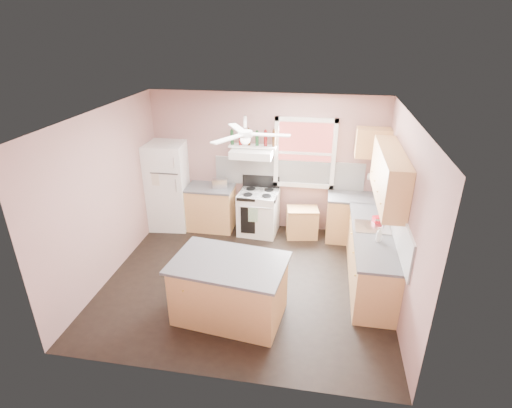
% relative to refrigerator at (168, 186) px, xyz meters
% --- Properties ---
extents(floor, '(4.50, 4.50, 0.00)m').
position_rel_refrigerator_xyz_m(floor, '(1.91, -1.66, -0.88)').
color(floor, black).
rests_on(floor, ground).
extents(ceiling, '(4.50, 4.50, 0.00)m').
position_rel_refrigerator_xyz_m(ceiling, '(1.91, -1.66, 1.82)').
color(ceiling, white).
rests_on(ceiling, ground).
extents(wall_back, '(4.50, 0.05, 2.70)m').
position_rel_refrigerator_xyz_m(wall_back, '(1.91, 0.36, 0.47)').
color(wall_back, '#916963').
rests_on(wall_back, ground).
extents(wall_right, '(0.05, 4.00, 2.70)m').
position_rel_refrigerator_xyz_m(wall_right, '(4.19, -1.66, 0.47)').
color(wall_right, '#916963').
rests_on(wall_right, ground).
extents(wall_left, '(0.05, 4.00, 2.70)m').
position_rel_refrigerator_xyz_m(wall_left, '(-0.36, -1.66, 0.47)').
color(wall_left, '#916963').
rests_on(wall_left, ground).
extents(backsplash_back, '(2.90, 0.03, 0.55)m').
position_rel_refrigerator_xyz_m(backsplash_back, '(2.36, 0.32, 0.30)').
color(backsplash_back, white).
rests_on(backsplash_back, wall_back).
extents(backsplash_right, '(0.03, 2.60, 0.55)m').
position_rel_refrigerator_xyz_m(backsplash_right, '(4.15, -1.36, 0.30)').
color(backsplash_right, white).
rests_on(backsplash_right, wall_right).
extents(window_view, '(1.00, 0.02, 1.20)m').
position_rel_refrigerator_xyz_m(window_view, '(2.66, 0.32, 0.72)').
color(window_view, maroon).
rests_on(window_view, wall_back).
extents(window_frame, '(1.16, 0.07, 1.36)m').
position_rel_refrigerator_xyz_m(window_frame, '(2.66, 0.29, 0.72)').
color(window_frame, white).
rests_on(window_frame, wall_back).
extents(refrigerator, '(0.81, 0.79, 1.76)m').
position_rel_refrigerator_xyz_m(refrigerator, '(0.00, 0.00, 0.00)').
color(refrigerator, white).
rests_on(refrigerator, floor).
extents(base_cabinet_left, '(0.90, 0.60, 0.86)m').
position_rel_refrigerator_xyz_m(base_cabinet_left, '(0.85, 0.04, -0.45)').
color(base_cabinet_left, tan).
rests_on(base_cabinet_left, floor).
extents(counter_left, '(0.92, 0.62, 0.04)m').
position_rel_refrigerator_xyz_m(counter_left, '(0.85, 0.04, 0.00)').
color(counter_left, '#49484B').
rests_on(counter_left, base_cabinet_left).
extents(toaster, '(0.30, 0.21, 0.18)m').
position_rel_refrigerator_xyz_m(toaster, '(1.06, 0.03, 0.11)').
color(toaster, silver).
rests_on(toaster, counter_left).
extents(stove, '(0.78, 0.69, 0.86)m').
position_rel_refrigerator_xyz_m(stove, '(1.83, 0.01, -0.45)').
color(stove, white).
rests_on(stove, floor).
extents(range_hood, '(0.78, 0.50, 0.14)m').
position_rel_refrigerator_xyz_m(range_hood, '(1.68, 0.09, 0.74)').
color(range_hood, white).
rests_on(range_hood, wall_back).
extents(bottle_shelf, '(0.90, 0.26, 0.03)m').
position_rel_refrigerator_xyz_m(bottle_shelf, '(1.68, 0.21, 0.84)').
color(bottle_shelf, white).
rests_on(bottle_shelf, range_hood).
extents(cart, '(0.64, 0.48, 0.59)m').
position_rel_refrigerator_xyz_m(cart, '(2.70, -0.02, -0.58)').
color(cart, tan).
rests_on(cart, floor).
extents(base_cabinet_corner, '(1.00, 0.60, 0.86)m').
position_rel_refrigerator_xyz_m(base_cabinet_corner, '(3.66, 0.04, -0.45)').
color(base_cabinet_corner, tan).
rests_on(base_cabinet_corner, floor).
extents(base_cabinet_right, '(0.60, 2.20, 0.86)m').
position_rel_refrigerator_xyz_m(base_cabinet_right, '(3.86, -1.36, -0.45)').
color(base_cabinet_right, tan).
rests_on(base_cabinet_right, floor).
extents(counter_corner, '(1.02, 0.62, 0.04)m').
position_rel_refrigerator_xyz_m(counter_corner, '(3.66, 0.04, 0.00)').
color(counter_corner, '#49484B').
rests_on(counter_corner, base_cabinet_corner).
extents(counter_right, '(0.62, 2.22, 0.04)m').
position_rel_refrigerator_xyz_m(counter_right, '(3.85, -1.36, 0.00)').
color(counter_right, '#49484B').
rests_on(counter_right, base_cabinet_right).
extents(sink, '(0.55, 0.45, 0.03)m').
position_rel_refrigerator_xyz_m(sink, '(3.85, -1.16, 0.02)').
color(sink, silver).
rests_on(sink, counter_right).
extents(faucet, '(0.03, 0.03, 0.14)m').
position_rel_refrigerator_xyz_m(faucet, '(4.01, -1.16, 0.09)').
color(faucet, silver).
rests_on(faucet, sink).
extents(upper_cabinet_right, '(0.33, 1.80, 0.76)m').
position_rel_refrigerator_xyz_m(upper_cabinet_right, '(3.99, -1.16, 0.90)').
color(upper_cabinet_right, tan).
rests_on(upper_cabinet_right, wall_right).
extents(upper_cabinet_corner, '(0.60, 0.33, 0.52)m').
position_rel_refrigerator_xyz_m(upper_cabinet_corner, '(3.86, 0.17, 1.02)').
color(upper_cabinet_corner, tan).
rests_on(upper_cabinet_corner, wall_back).
extents(paper_towel, '(0.26, 0.12, 0.12)m').
position_rel_refrigerator_xyz_m(paper_towel, '(3.98, 0.20, 0.37)').
color(paper_towel, white).
rests_on(paper_towel, wall_back).
extents(island, '(1.57, 1.10, 0.86)m').
position_rel_refrigerator_xyz_m(island, '(1.84, -2.53, -0.45)').
color(island, tan).
rests_on(island, floor).
extents(island_top, '(1.66, 1.20, 0.04)m').
position_rel_refrigerator_xyz_m(island_top, '(1.84, -2.53, 0.00)').
color(island_top, '#49484B').
rests_on(island_top, island).
extents(ceiling_fan_hub, '(0.20, 0.20, 0.08)m').
position_rel_refrigerator_xyz_m(ceiling_fan_hub, '(1.91, -1.66, 1.57)').
color(ceiling_fan_hub, white).
rests_on(ceiling_fan_hub, ceiling).
extents(soap_bottle, '(0.12, 0.12, 0.23)m').
position_rel_refrigerator_xyz_m(soap_bottle, '(3.90, -1.60, 0.14)').
color(soap_bottle, silver).
rests_on(soap_bottle, counter_right).
extents(red_caddy, '(0.21, 0.18, 0.10)m').
position_rel_refrigerator_xyz_m(red_caddy, '(3.97, -0.97, 0.07)').
color(red_caddy, red).
rests_on(red_caddy, counter_right).
extents(wine_bottles, '(0.86, 0.06, 0.31)m').
position_rel_refrigerator_xyz_m(wine_bottles, '(1.69, 0.21, 1.00)').
color(wine_bottles, '#143819').
rests_on(wine_bottles, bottle_shelf).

